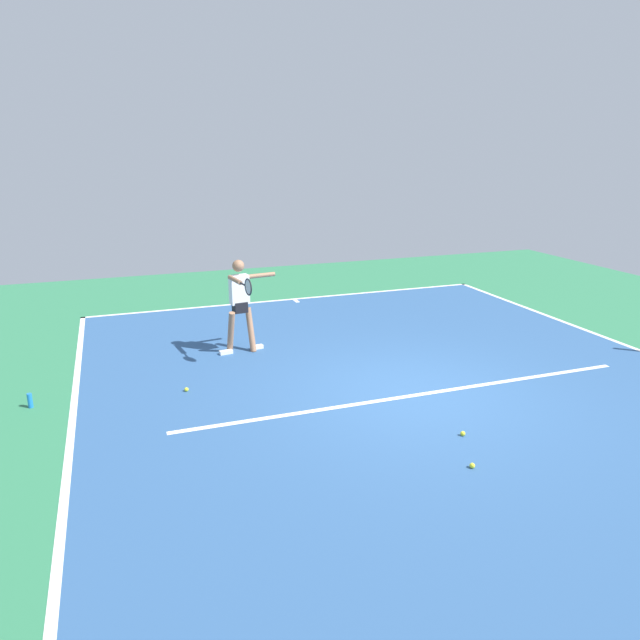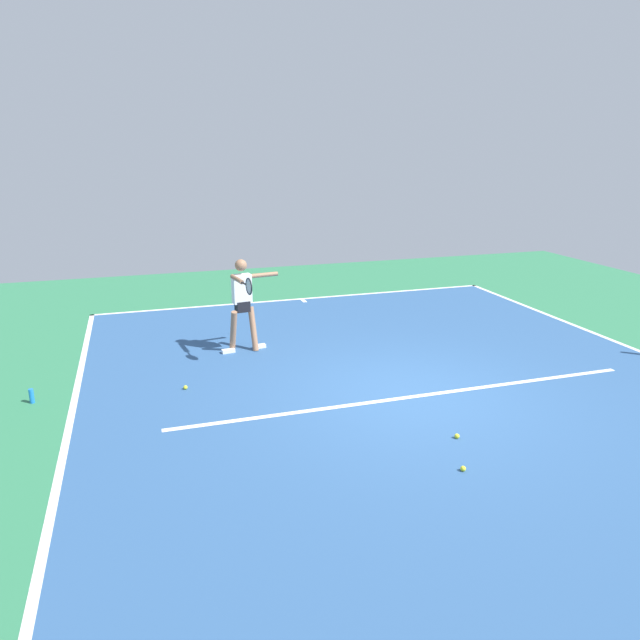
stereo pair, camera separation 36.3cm
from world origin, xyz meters
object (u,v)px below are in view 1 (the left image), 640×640
(tennis_ball_by_sideline, at_px, (472,466))
(water_bottle, at_px, (30,401))
(tennis_ball_near_service_line, at_px, (463,434))
(tennis_ball_near_player, at_px, (186,389))
(tennis_player, at_px, (241,300))

(tennis_ball_by_sideline, relative_size, water_bottle, 0.30)
(tennis_ball_near_service_line, height_order, water_bottle, water_bottle)
(tennis_ball_by_sideline, distance_m, tennis_ball_near_service_line, 0.82)
(tennis_ball_by_sideline, xyz_separation_m, tennis_ball_near_service_line, (-0.35, -0.74, 0.00))
(tennis_ball_near_service_line, bearing_deg, water_bottle, -27.96)
(tennis_ball_near_player, distance_m, tennis_ball_near_service_line, 4.25)
(tennis_ball_by_sideline, relative_size, tennis_ball_near_player, 1.00)
(tennis_ball_by_sideline, bearing_deg, tennis_player, -71.63)
(tennis_ball_by_sideline, height_order, water_bottle, water_bottle)
(water_bottle, bearing_deg, tennis_ball_by_sideline, 144.57)
(tennis_player, xyz_separation_m, tennis_ball_by_sideline, (-1.66, 5.01, -0.97))
(tennis_player, bearing_deg, tennis_ball_near_player, 42.45)
(tennis_player, xyz_separation_m, water_bottle, (3.46, 1.36, -0.89))
(tennis_ball_near_player, height_order, water_bottle, water_bottle)
(tennis_ball_near_player, bearing_deg, tennis_player, -128.90)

